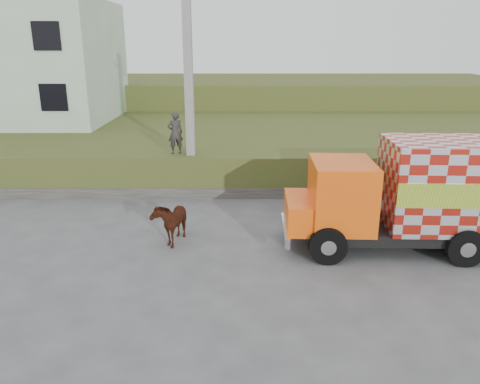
{
  "coord_description": "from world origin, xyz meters",
  "views": [
    {
      "loc": [
        0.76,
        -12.13,
        5.4
      ],
      "look_at": [
        0.79,
        0.72,
        1.3
      ],
      "focal_mm": 35.0,
      "sensor_mm": 36.0,
      "label": 1
    }
  ],
  "objects_px": {
    "pedestrian": "(175,133)",
    "cargo_truck": "(427,195)",
    "cow": "(171,220)",
    "utility_pole": "(189,83)"
  },
  "relations": [
    {
      "from": "utility_pole",
      "to": "cargo_truck",
      "type": "bearing_deg",
      "value": -35.91
    },
    {
      "from": "pedestrian",
      "to": "cargo_truck",
      "type": "bearing_deg",
      "value": 124.2
    },
    {
      "from": "cow",
      "to": "utility_pole",
      "type": "bearing_deg",
      "value": 100.5
    },
    {
      "from": "cargo_truck",
      "to": "cow",
      "type": "height_order",
      "value": "cargo_truck"
    },
    {
      "from": "cargo_truck",
      "to": "cow",
      "type": "xyz_separation_m",
      "value": [
        -6.94,
        0.51,
        -0.92
      ]
    },
    {
      "from": "utility_pole",
      "to": "cargo_truck",
      "type": "height_order",
      "value": "utility_pole"
    },
    {
      "from": "utility_pole",
      "to": "cargo_truck",
      "type": "relative_size",
      "value": 1.17
    },
    {
      "from": "utility_pole",
      "to": "cargo_truck",
      "type": "xyz_separation_m",
      "value": [
        6.78,
        -4.91,
        -2.52
      ]
    },
    {
      "from": "utility_pole",
      "to": "pedestrian",
      "type": "xyz_separation_m",
      "value": [
        -0.57,
        0.2,
        -1.8
      ]
    },
    {
      "from": "cargo_truck",
      "to": "cow",
      "type": "relative_size",
      "value": 4.58
    }
  ]
}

